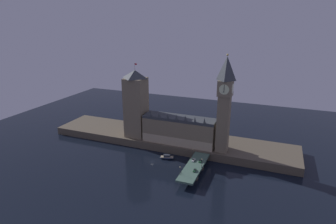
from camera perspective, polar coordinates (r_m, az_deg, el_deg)
The scene contains 16 objects.
ground_plane at distance 225.36m, azimuth -3.29°, elevation -10.01°, with size 400.00×400.00×0.00m, color black.
embankment at distance 256.27m, azimuth 0.38°, elevation -5.58°, with size 220.00×42.00×6.64m.
parliament_hall at distance 237.76m, azimuth 2.31°, elevation -3.65°, with size 61.39×17.00×27.57m.
clock_tower at distance 217.09m, azimuth 11.42°, elevation 2.03°, with size 11.16×11.27×76.73m.
victoria_tower at distance 248.77m, azimuth -6.51°, elevation 1.71°, with size 17.48×17.48×65.60m.
bridge at distance 208.01m, azimuth 5.29°, elevation -11.23°, with size 11.91×46.00×5.84m.
car_northbound_lead at distance 213.92m, azimuth 5.21°, elevation -9.71°, with size 1.89×4.46×1.40m.
car_southbound_lead at distance 200.47m, azimuth 5.46°, elevation -11.71°, with size 1.87×3.98×1.49m.
car_southbound_trail at distance 212.99m, azimuth 6.60°, elevation -9.88°, with size 1.94×3.96×1.44m.
pedestrian_near_rail at distance 197.08m, azimuth 2.68°, elevation -12.15°, with size 0.38×0.38×1.64m.
pedestrian_mid_walk at distance 206.67m, azimuth 6.82°, elevation -10.74°, with size 0.38×0.38×1.66m.
pedestrian_far_rail at distance 216.05m, azimuth 4.68°, elevation -9.30°, with size 0.38×0.38×1.86m.
street_lamp_near at distance 194.66m, azimuth 2.45°, elevation -11.58°, with size 1.34×0.60×5.96m.
street_lamp_mid at distance 203.95m, azimuth 6.88°, elevation -10.04°, with size 1.34×0.60×7.01m.
street_lamp_far at distance 219.47m, azimuth 5.02°, elevation -8.00°, with size 1.34×0.60×6.29m.
boat_upstream at distance 228.63m, azimuth -0.22°, elevation -9.18°, with size 12.24×7.27×3.59m.
Camera 1 is at (85.37, -180.20, 105.00)m, focal length 30.00 mm.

